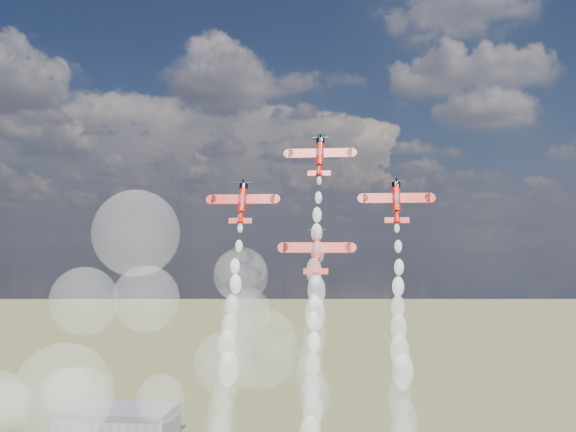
% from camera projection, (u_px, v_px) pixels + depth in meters
% --- Properties ---
extents(hangar, '(50.00, 28.00, 13.00)m').
position_uv_depth(hangar, '(118.00, 422.00, 302.00)').
color(hangar, gray).
rests_on(hangar, ground).
extents(plane_lead, '(12.95, 6.36, 8.65)m').
position_uv_depth(plane_lead, '(320.00, 156.00, 136.94)').
color(plane_lead, red).
rests_on(plane_lead, ground).
extents(plane_left, '(12.95, 6.36, 8.65)m').
position_uv_depth(plane_left, '(242.00, 202.00, 133.95)').
color(plane_left, red).
rests_on(plane_left, ground).
extents(plane_right, '(12.95, 6.36, 8.65)m').
position_uv_depth(plane_right, '(396.00, 201.00, 130.29)').
color(plane_right, red).
rests_on(plane_right, ground).
extents(plane_slot, '(12.95, 6.36, 8.65)m').
position_uv_depth(plane_slot, '(316.00, 251.00, 127.29)').
color(plane_slot, red).
rests_on(plane_slot, ground).
extents(smoke_trail_lead, '(6.16, 21.73, 41.86)m').
position_uv_depth(smoke_trail_lead, '(313.00, 347.00, 118.91)').
color(smoke_trail_lead, white).
rests_on(smoke_trail_lead, plane_lead).
extents(smoke_trail_left, '(5.23, 21.29, 42.19)m').
position_uv_depth(smoke_trail_left, '(223.00, 406.00, 116.09)').
color(smoke_trail_left, white).
rests_on(smoke_trail_left, plane_left).
extents(smoke_trail_right, '(5.82, 21.07, 42.66)m').
position_uv_depth(smoke_trail_right, '(401.00, 412.00, 112.19)').
color(smoke_trail_right, white).
rests_on(smoke_trail_right, plane_right).
extents(drifted_smoke_cloud, '(65.64, 36.01, 52.96)m').
position_uv_depth(drifted_smoke_cloud, '(134.00, 332.00, 144.83)').
color(drifted_smoke_cloud, white).
rests_on(drifted_smoke_cloud, ground).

